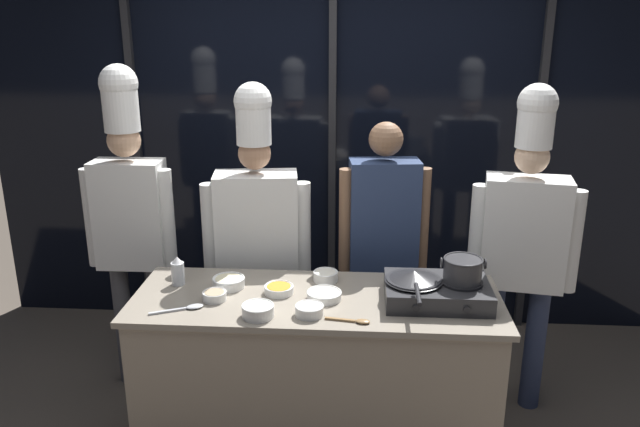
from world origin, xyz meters
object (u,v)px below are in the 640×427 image
at_px(frying_pan, 414,276).
at_px(stock_pot, 463,269).
at_px(prep_bowl_onion, 309,309).
at_px(chef_sous, 257,228).
at_px(prep_bowl_chicken, 324,295).
at_px(serving_spoon_solid, 356,321).
at_px(person_guest, 383,234).
at_px(chef_head, 130,208).
at_px(prep_bowl_garlic, 326,275).
at_px(prep_bowl_carrots, 279,289).
at_px(prep_bowl_noodles, 229,282).
at_px(chef_line, 524,233).
at_px(prep_bowl_bean_sprouts, 258,310).
at_px(serving_spoon_slotted, 187,308).
at_px(portable_stove, 437,291).
at_px(prep_bowl_mushrooms, 214,295).
at_px(squeeze_bottle_clear, 178,271).

relative_size(frying_pan, stock_pot, 2.27).
distance_m(prep_bowl_onion, chef_sous, 0.83).
height_order(prep_bowl_chicken, serving_spoon_solid, prep_bowl_chicken).
bearing_deg(person_guest, prep_bowl_onion, 59.64).
distance_m(prep_bowl_onion, person_guest, 0.88).
relative_size(chef_head, chef_sous, 1.05).
xyz_separation_m(prep_bowl_garlic, person_guest, (0.30, 0.40, 0.09)).
bearing_deg(person_guest, chef_sous, -1.40).
bearing_deg(prep_bowl_carrots, serving_spoon_solid, -36.46).
height_order(stock_pot, prep_bowl_noodles, stock_pot).
bearing_deg(serving_spoon_solid, person_guest, 80.51).
height_order(frying_pan, chef_line, chef_line).
relative_size(prep_bowl_chicken, prep_bowl_onion, 1.29).
height_order(stock_pot, chef_sous, chef_sous).
bearing_deg(prep_bowl_carrots, chef_sous, 110.42).
bearing_deg(serving_spoon_solid, prep_bowl_chicken, 124.05).
bearing_deg(chef_line, prep_bowl_bean_sprouts, 37.85).
xyz_separation_m(prep_bowl_carrots, prep_bowl_bean_sprouts, (-0.06, -0.26, 0.01)).
bearing_deg(prep_bowl_chicken, serving_spoon_slotted, -166.49).
bearing_deg(portable_stove, chef_sous, 150.57).
bearing_deg(prep_bowl_mushrooms, chef_head, 133.94).
bearing_deg(prep_bowl_mushrooms, chef_sous, 79.70).
distance_m(prep_bowl_carrots, prep_bowl_garlic, 0.28).
distance_m(portable_stove, chef_line, 0.74).
bearing_deg(serving_spoon_slotted, prep_bowl_mushrooms, 45.63).
bearing_deg(prep_bowl_carrots, prep_bowl_mushrooms, -161.86).
bearing_deg(chef_sous, stock_pot, 146.00).
height_order(chef_head, chef_sous, chef_head).
relative_size(portable_stove, prep_bowl_mushrooms, 4.21).
xyz_separation_m(stock_pot, serving_spoon_solid, (-0.50, -0.25, -0.16)).
bearing_deg(person_guest, serving_spoon_slotted, 33.48).
bearing_deg(squeeze_bottle_clear, person_guest, 25.40).
distance_m(prep_bowl_garlic, serving_spoon_slotted, 0.73).
distance_m(prep_bowl_carrots, person_guest, 0.78).
relative_size(portable_stove, squeeze_bottle_clear, 3.28).
distance_m(frying_pan, prep_bowl_garlic, 0.49).
xyz_separation_m(prep_bowl_bean_sprouts, serving_spoon_slotted, (-0.34, 0.05, -0.03)).
bearing_deg(chef_sous, chef_line, 171.61).
height_order(prep_bowl_chicken, prep_bowl_bean_sprouts, prep_bowl_bean_sprouts).
bearing_deg(chef_head, serving_spoon_slotted, 123.95).
height_order(portable_stove, prep_bowl_mushrooms, portable_stove).
bearing_deg(portable_stove, squeeze_bottle_clear, 175.43).
distance_m(portable_stove, stock_pot, 0.16).
relative_size(squeeze_bottle_clear, prep_bowl_onion, 1.14).
relative_size(stock_pot, prep_bowl_noodles, 1.29).
bearing_deg(serving_spoon_solid, chef_line, 40.05).
xyz_separation_m(prep_bowl_mushrooms, chef_sous, (0.11, 0.61, 0.13)).
bearing_deg(prep_bowl_carrots, frying_pan, -3.15).
bearing_deg(prep_bowl_mushrooms, prep_bowl_chicken, 4.88).
bearing_deg(prep_bowl_onion, serving_spoon_solid, -14.74).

